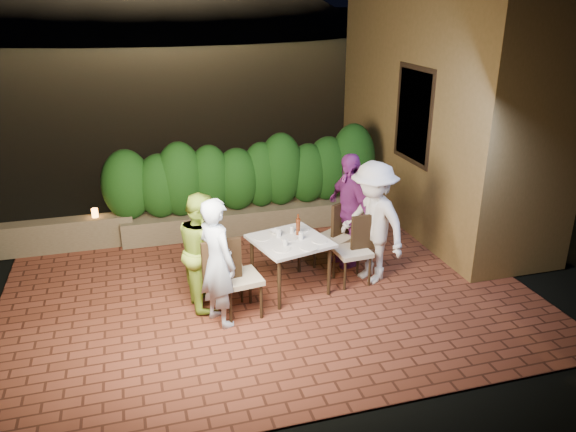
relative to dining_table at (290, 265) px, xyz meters
name	(u,v)px	position (x,y,z in m)	size (l,w,h in m)	color
ground	(269,295)	(-0.31, -0.04, -0.40)	(400.00, 400.00, 0.00)	black
terrace_floor	(261,282)	(-0.31, 0.46, -0.45)	(7.00, 6.00, 0.15)	brown
building_wall	(445,77)	(3.29, 1.96, 2.12)	(1.60, 5.00, 5.00)	olive
window_pane	(415,115)	(2.51, 1.46, 1.62)	(0.08, 1.00, 1.40)	black
window_frame	(415,115)	(2.50, 1.46, 1.62)	(0.06, 1.15, 1.55)	black
planter	(247,219)	(-0.11, 2.26, -0.17)	(4.20, 0.55, 0.40)	brown
hedge	(246,177)	(-0.11, 2.26, 0.57)	(4.00, 0.70, 1.10)	#133B10
parapet	(62,235)	(-3.11, 2.26, -0.12)	(2.20, 0.30, 0.50)	brown
hill	(155,70)	(1.69, 59.96, -4.38)	(52.00, 40.00, 22.00)	black
dining_table	(290,265)	(0.00, 0.00, 0.00)	(0.93, 0.93, 0.75)	white
plate_nw	(282,249)	(-0.19, -0.27, 0.38)	(0.23, 0.23, 0.01)	white
plate_sw	(262,238)	(-0.35, 0.14, 0.38)	(0.21, 0.21, 0.01)	white
plate_ne	(320,241)	(0.36, -0.16, 0.38)	(0.20, 0.20, 0.01)	white
plate_se	(301,229)	(0.24, 0.30, 0.38)	(0.24, 0.24, 0.01)	white
plate_centre	(289,238)	(-0.01, 0.03, 0.38)	(0.22, 0.22, 0.01)	white
plate_front	(309,247)	(0.16, -0.32, 0.38)	(0.24, 0.24, 0.01)	white
glass_nw	(285,243)	(-0.12, -0.18, 0.43)	(0.06, 0.06, 0.10)	silver
glass_sw	(278,233)	(-0.12, 0.13, 0.43)	(0.07, 0.07, 0.12)	silver
glass_ne	(301,236)	(0.14, -0.03, 0.43)	(0.06, 0.06, 0.11)	silver
glass_se	(292,230)	(0.09, 0.21, 0.42)	(0.06, 0.06, 0.10)	silver
beer_bottle	(298,225)	(0.15, 0.13, 0.52)	(0.06, 0.06, 0.30)	#54220E
bowl	(276,232)	(-0.12, 0.26, 0.39)	(0.15, 0.15, 0.04)	white
chair_left_front	(240,276)	(-0.78, -0.44, 0.16)	(0.49, 0.49, 1.06)	black
chair_left_back	(228,268)	(-0.85, 0.03, 0.06)	(0.40, 0.40, 0.86)	black
chair_right_front	(352,250)	(0.89, -0.03, 0.12)	(0.46, 0.46, 0.99)	black
chair_right_back	(333,237)	(0.79, 0.46, 0.12)	(0.46, 0.46, 0.98)	black
diner_blue	(217,262)	(-1.07, -0.54, 0.44)	(0.59, 0.39, 1.63)	#C3DBFA
diner_green	(203,250)	(-1.17, -0.04, 0.39)	(0.74, 0.58, 1.53)	#98C13C
diner_white	(373,223)	(1.18, -0.02, 0.49)	(1.12, 0.64, 1.74)	silver
diner_purple	(349,210)	(1.07, 0.57, 0.48)	(1.00, 0.42, 1.71)	#7E2A7F
parapet_lamp	(95,213)	(-2.57, 2.26, 0.20)	(0.10, 0.10, 0.14)	orange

